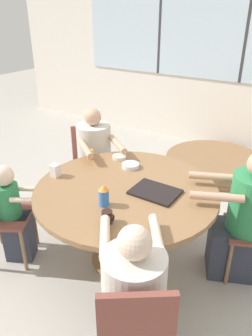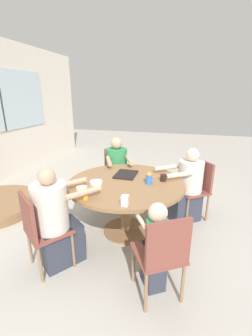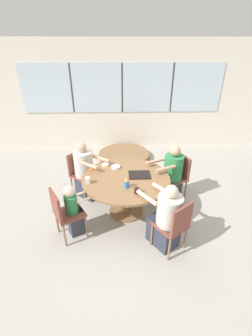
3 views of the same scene
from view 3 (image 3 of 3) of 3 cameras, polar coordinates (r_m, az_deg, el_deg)
name	(u,v)px [view 3 (image 3 of 3)]	position (r m, az deg, el deg)	size (l,w,h in m)	color
ground_plane	(126,211)	(4.13, 0.00, -10.95)	(16.00, 16.00, 0.00)	#B2ADA3
wall_back_with_windows	(122,97)	(6.24, -0.96, 17.64)	(8.40, 0.08, 2.80)	silver
dining_table	(126,184)	(3.78, 0.00, -4.13)	(1.46, 1.46, 0.72)	olive
chair_for_woman_green_shirt	(176,224)	(3.21, 12.48, -13.70)	(0.56, 0.56, 0.86)	brown
chair_for_man_blue_shirt	(178,173)	(4.35, 13.13, -1.33)	(0.53, 0.53, 0.86)	brown
chair_for_man_teal_shirt	(79,170)	(4.44, -11.76, -0.43)	(0.56, 0.56, 0.86)	brown
chair_for_toddler	(63,211)	(3.46, -15.69, -10.50)	(0.55, 0.55, 0.86)	brown
person_woman_green_shirt	(166,220)	(3.32, 10.12, -12.76)	(0.64, 0.71, 1.06)	#333847
person_man_blue_shirt	(171,177)	(4.26, 11.29, -2.18)	(0.70, 0.56, 1.09)	#333847
person_man_teal_shirt	(86,173)	(4.35, -10.14, -1.38)	(0.71, 0.66, 1.10)	#333847
person_toddler	(74,212)	(3.54, -13.12, -10.77)	(0.40, 0.35, 0.90)	#333847
food_tray_dark	(139,175)	(3.77, 3.42, -1.73)	(0.36, 0.27, 0.02)	black
coffee_mug	(137,191)	(3.32, 2.78, -5.75)	(0.08, 0.07, 0.09)	black
sippy_cup	(127,183)	(3.42, 0.20, -3.75)	(0.08, 0.08, 0.17)	blue
juice_glass	(92,168)	(3.95, -8.65, 0.12)	(0.06, 0.06, 0.09)	gold
milk_carton_small	(88,180)	(3.58, -9.72, -3.14)	(0.07, 0.07, 0.11)	silver
bowl_white_shallow	(116,167)	(3.98, -2.61, 0.25)	(0.15, 0.15, 0.04)	silver
bowl_cereal	(105,165)	(4.08, -5.26, 0.84)	(0.13, 0.13, 0.03)	silver
folded_table_stack	(124,155)	(5.92, -0.48, 3.22)	(1.33, 1.33, 0.15)	olive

